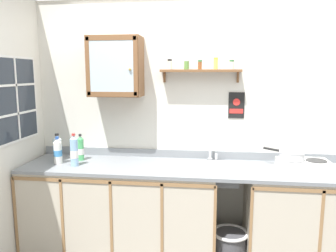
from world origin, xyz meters
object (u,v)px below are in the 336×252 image
object	(u,v)px
bottle_soda_green_0	(81,149)
saucepan	(291,155)
hot_plate_stove	(304,166)
bottle_water_blue_3	(74,151)
trash_bin	(230,248)
bottle_water_clear_2	(57,148)
bottle_opaque_white_1	(58,151)
warning_sign	(236,105)
wall_cabinet	(116,67)
sink	(210,168)

from	to	relation	value
bottle_soda_green_0	saucepan	bearing A→B (deg)	-2.37
hot_plate_stove	saucepan	bearing A→B (deg)	165.60
hot_plate_stove	bottle_water_blue_3	xyz separation A→B (m)	(-2.06, -0.09, 0.09)
trash_bin	bottle_water_clear_2	bearing A→B (deg)	176.34
bottle_soda_green_0	hot_plate_stove	bearing A→B (deg)	-3.01
bottle_soda_green_0	bottle_opaque_white_1	bearing A→B (deg)	-139.02
saucepan	bottle_soda_green_0	world-z (taller)	bottle_soda_green_0
bottle_water_blue_3	bottle_opaque_white_1	bearing A→B (deg)	163.36
saucepan	warning_sign	xyz separation A→B (m)	(-0.47, 0.30, 0.40)
bottle_water_clear_2	wall_cabinet	bearing A→B (deg)	12.93
saucepan	trash_bin	bearing A→B (deg)	-172.48
sink	bottle_opaque_white_1	world-z (taller)	sink
sink	trash_bin	bearing A→B (deg)	-27.02
bottle_opaque_white_1	wall_cabinet	xyz separation A→B (m)	(0.52, 0.23, 0.79)
saucepan	bottle_water_blue_3	bearing A→B (deg)	-176.51
hot_plate_stove	saucepan	world-z (taller)	saucepan
trash_bin	wall_cabinet	bearing A→B (deg)	167.92
wall_cabinet	trash_bin	distance (m)	2.01
bottle_water_clear_2	wall_cabinet	xyz separation A→B (m)	(0.57, 0.13, 0.78)
sink	bottle_soda_green_0	xyz separation A→B (m)	(-1.27, 0.05, 0.13)
wall_cabinet	trash_bin	size ratio (longest dim) A/B	1.60
hot_plate_stove	bottle_opaque_white_1	xyz separation A→B (m)	(-2.25, -0.04, 0.07)
hot_plate_stove	trash_bin	distance (m)	1.01
hot_plate_stove	wall_cabinet	bearing A→B (deg)	173.50
sink	trash_bin	xyz separation A→B (m)	(0.19, -0.10, -0.73)
bottle_water_blue_3	trash_bin	size ratio (longest dim) A/B	0.85
bottle_water_blue_3	sink	bearing A→B (deg)	6.79
bottle_water_blue_3	warning_sign	world-z (taller)	warning_sign
bottle_water_blue_3	warning_sign	size ratio (longest dim) A/B	1.21
sink	hot_plate_stove	bearing A→B (deg)	-4.02
sink	bottle_water_clear_2	distance (m)	1.49
bottle_opaque_white_1	bottle_water_clear_2	distance (m)	0.12
bottle_opaque_white_1	bottle_water_blue_3	size ratio (longest dim) A/B	0.85
saucepan	bottle_opaque_white_1	xyz separation A→B (m)	(-2.14, -0.06, -0.02)
bottle_soda_green_0	trash_bin	xyz separation A→B (m)	(1.46, -0.15, -0.86)
hot_plate_stove	bottle_water_blue_3	distance (m)	2.06
bottle_water_blue_3	wall_cabinet	bearing A→B (deg)	41.31
wall_cabinet	warning_sign	xyz separation A→B (m)	(1.16, 0.13, -0.37)
trash_bin	bottle_opaque_white_1	bearing A→B (deg)	179.84
bottle_water_clear_2	warning_sign	bearing A→B (deg)	8.74
hot_plate_stove	bottle_soda_green_0	distance (m)	2.08
bottle_opaque_white_1	trash_bin	size ratio (longest dim) A/B	0.73
sink	bottle_soda_green_0	distance (m)	1.27
bottle_soda_green_0	bottle_opaque_white_1	xyz separation A→B (m)	(-0.17, -0.14, 0.00)
bottle_water_blue_3	trash_bin	xyz separation A→B (m)	(1.44, 0.05, -0.88)
sink	warning_sign	bearing A→B (deg)	49.07
hot_plate_stove	bottle_opaque_white_1	world-z (taller)	bottle_opaque_white_1
saucepan	bottle_water_blue_3	size ratio (longest dim) A/B	1.08
sink	warning_sign	distance (m)	0.66
saucepan	bottle_water_clear_2	world-z (taller)	bottle_water_clear_2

